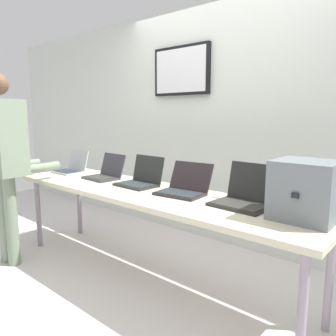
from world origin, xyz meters
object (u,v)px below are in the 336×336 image
at_px(laptop_station_2, 141,179).
at_px(equipment_box, 306,190).
at_px(laptop_station_0, 72,167).
at_px(person, 3,151).
at_px(laptop_station_4, 245,196).
at_px(laptop_station_1, 105,173).
at_px(workbench, 147,197).
at_px(laptop_station_3, 184,187).

bearing_deg(laptop_station_2, equipment_box, -1.38).
distance_m(laptop_station_0, person, 0.75).
height_order(laptop_station_4, person, person).
xyz_separation_m(laptop_station_4, person, (-2.00, -0.75, 0.23)).
bearing_deg(laptop_station_1, person, -124.83).
xyz_separation_m(workbench, laptop_station_1, (-0.68, 0.11, 0.11)).
bearing_deg(workbench, laptop_station_2, 149.21).
bearing_deg(laptop_station_3, laptop_station_0, -179.05).
bearing_deg(laptop_station_2, person, -143.54).
height_order(laptop_station_0, laptop_station_3, laptop_station_3).
relative_size(laptop_station_2, laptop_station_4, 0.92).
bearing_deg(equipment_box, laptop_station_0, 179.75).
bearing_deg(workbench, laptop_station_4, 8.90).
relative_size(laptop_station_2, person, 0.21).
bearing_deg(laptop_station_0, laptop_station_3, 0.95).
xyz_separation_m(workbench, laptop_station_3, (0.29, 0.12, 0.11)).
distance_m(workbench, laptop_station_2, 0.25).
bearing_deg(laptop_station_4, equipment_box, -6.57).
bearing_deg(person, laptop_station_0, 92.86).
xyz_separation_m(workbench, laptop_station_2, (-0.19, 0.11, 0.11)).
xyz_separation_m(laptop_station_2, person, (-0.99, -0.73, 0.23)).
relative_size(laptop_station_0, laptop_station_3, 0.78).
bearing_deg(person, laptop_station_2, 36.46).
relative_size(equipment_box, person, 0.20).
relative_size(equipment_box, laptop_station_4, 0.90).
distance_m(equipment_box, laptop_station_3, 0.94).
xyz_separation_m(laptop_station_0, laptop_station_1, (0.54, 0.02, 0.00)).
bearing_deg(laptop_station_4, laptop_station_1, -179.33).
height_order(equipment_box, laptop_station_1, equipment_box).
bearing_deg(laptop_station_0, person, -87.14).
relative_size(laptop_station_3, laptop_station_4, 0.98).
distance_m(laptop_station_2, laptop_station_3, 0.48).
xyz_separation_m(laptop_station_0, laptop_station_2, (1.03, 0.02, 0.00)).
distance_m(laptop_station_1, laptop_station_4, 1.49).
distance_m(laptop_station_2, laptop_station_4, 1.00).
distance_m(workbench, laptop_station_0, 1.23).
height_order(laptop_station_3, laptop_station_4, laptop_station_4).
bearing_deg(workbench, laptop_station_3, 21.56).
distance_m(laptop_station_0, laptop_station_3, 1.51).
bearing_deg(person, equipment_box, 16.22).
height_order(laptop_station_1, laptop_station_2, laptop_station_2).
relative_size(workbench, laptop_station_2, 7.93).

